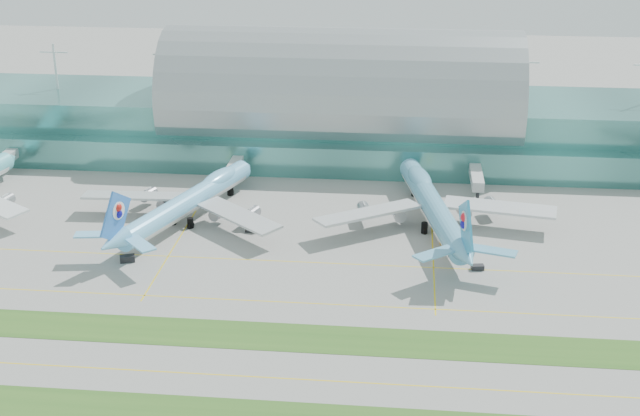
# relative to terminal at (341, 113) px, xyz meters

# --- Properties ---
(ground) EXTENTS (700.00, 700.00, 0.00)m
(ground) POSITION_rel_terminal_xyz_m (-0.01, -128.79, -14.23)
(ground) COLOR gray
(ground) RESTS_ON ground
(terminal) EXTENTS (340.00, 69.10, 36.00)m
(terminal) POSITION_rel_terminal_xyz_m (0.00, 0.00, 0.00)
(terminal) COLOR #3D7A75
(terminal) RESTS_ON ground
(grass_strip_far) EXTENTS (420.00, 12.00, 0.08)m
(grass_strip_far) POSITION_rel_terminal_xyz_m (-0.01, -126.79, -14.19)
(grass_strip_far) COLOR #2D591E
(grass_strip_far) RESTS_ON ground
(taxiline_b) EXTENTS (420.00, 0.35, 0.01)m
(taxiline_b) POSITION_rel_terminal_xyz_m (-0.01, -142.79, -14.22)
(taxiline_b) COLOR yellow
(taxiline_b) RESTS_ON ground
(taxiline_c) EXTENTS (420.00, 0.35, 0.01)m
(taxiline_c) POSITION_rel_terminal_xyz_m (-0.01, -110.79, -14.22)
(taxiline_c) COLOR yellow
(taxiline_c) RESTS_ON ground
(taxiline_d) EXTENTS (420.00, 0.35, 0.01)m
(taxiline_d) POSITION_rel_terminal_xyz_m (-0.01, -88.79, -14.22)
(taxiline_d) COLOR yellow
(taxiline_d) RESTS_ON ground
(airliner_b) EXTENTS (60.79, 70.76, 20.16)m
(airliner_b) POSITION_rel_terminal_xyz_m (-38.00, -64.89, -8.01)
(airliner_b) COLOR #6FC4F5
(airliner_b) RESTS_ON ground
(airliner_c) EXTENTS (66.81, 76.87, 21.32)m
(airliner_c) POSITION_rel_terminal_xyz_m (30.23, -62.02, -7.65)
(airliner_c) COLOR #5BA6C9
(airliner_c) RESTS_ON ground
(gse_c) EXTENTS (4.22, 3.17, 1.70)m
(gse_c) POSITION_rel_terminal_xyz_m (-47.65, -92.96, -13.38)
(gse_c) COLOR black
(gse_c) RESTS_ON ground
(gse_d) EXTENTS (3.45, 2.31, 1.51)m
(gse_d) POSITION_rel_terminal_xyz_m (-19.27, -71.01, -13.47)
(gse_d) COLOR black
(gse_d) RESTS_ON ground
(gse_e) EXTENTS (4.41, 3.03, 1.64)m
(gse_e) POSITION_rel_terminal_xyz_m (34.33, -74.01, -13.41)
(gse_e) COLOR orange
(gse_e) RESTS_ON ground
(gse_f) EXTENTS (3.37, 2.30, 1.27)m
(gse_f) POSITION_rel_terminal_xyz_m (41.25, -88.80, -13.59)
(gse_f) COLOR black
(gse_f) RESTS_ON ground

